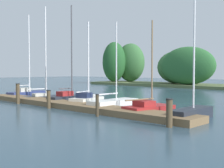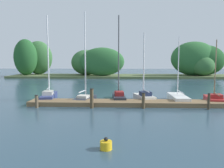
{
  "view_description": "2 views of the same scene",
  "coord_description": "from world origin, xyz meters",
  "px_view_note": "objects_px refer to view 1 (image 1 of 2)",
  "views": [
    {
      "loc": [
        15.79,
        2.08,
        2.47
      ],
      "look_at": [
        2.47,
        15.99,
        1.58
      ],
      "focal_mm": 47.99,
      "sensor_mm": 36.0,
      "label": 1
    },
    {
      "loc": [
        -2.12,
        -3.7,
        3.71
      ],
      "look_at": [
        -2.97,
        16.63,
        1.44
      ],
      "focal_mm": 36.72,
      "sensor_mm": 36.0,
      "label": 2
    }
  ],
  "objects_px": {
    "sailboat_0": "(28,92)",
    "mooring_piling_2": "(49,99)",
    "sailboat_4": "(115,104)",
    "sailboat_2": "(70,97)",
    "sailboat_6": "(193,112)",
    "sailboat_1": "(44,95)",
    "mooring_piling_4": "(169,113)",
    "mooring_piling_1": "(18,94)",
    "sailboat_3": "(88,99)",
    "sailboat_5": "(150,108)",
    "mooring_piling_3": "(97,105)"
  },
  "relations": [
    {
      "from": "sailboat_0",
      "to": "mooring_piling_2",
      "type": "height_order",
      "value": "sailboat_0"
    },
    {
      "from": "sailboat_0",
      "to": "sailboat_4",
      "type": "bearing_deg",
      "value": -101.82
    },
    {
      "from": "sailboat_0",
      "to": "sailboat_2",
      "type": "distance_m",
      "value": 6.31
    },
    {
      "from": "sailboat_6",
      "to": "mooring_piling_2",
      "type": "height_order",
      "value": "sailboat_6"
    },
    {
      "from": "sailboat_1",
      "to": "mooring_piling_4",
      "type": "bearing_deg",
      "value": -90.26
    },
    {
      "from": "mooring_piling_1",
      "to": "mooring_piling_2",
      "type": "relative_size",
      "value": 1.26
    },
    {
      "from": "mooring_piling_2",
      "to": "sailboat_1",
      "type": "bearing_deg",
      "value": 149.17
    },
    {
      "from": "sailboat_3",
      "to": "mooring_piling_2",
      "type": "distance_m",
      "value": 3.09
    },
    {
      "from": "sailboat_2",
      "to": "sailboat_5",
      "type": "xyz_separation_m",
      "value": [
        8.09,
        -0.71,
        -0.1
      ]
    },
    {
      "from": "sailboat_5",
      "to": "mooring_piling_4",
      "type": "xyz_separation_m",
      "value": [
        2.97,
        -2.61,
        0.3
      ]
    },
    {
      "from": "sailboat_3",
      "to": "mooring_piling_2",
      "type": "height_order",
      "value": "sailboat_3"
    },
    {
      "from": "sailboat_2",
      "to": "sailboat_4",
      "type": "distance_m",
      "value": 5.11
    },
    {
      "from": "sailboat_0",
      "to": "sailboat_6",
      "type": "distance_m",
      "value": 17.07
    },
    {
      "from": "sailboat_1",
      "to": "sailboat_4",
      "type": "xyz_separation_m",
      "value": [
        8.04,
        -0.01,
        -0.08
      ]
    },
    {
      "from": "sailboat_2",
      "to": "sailboat_3",
      "type": "height_order",
      "value": "sailboat_2"
    },
    {
      "from": "mooring_piling_1",
      "to": "sailboat_5",
      "type": "bearing_deg",
      "value": 14.49
    },
    {
      "from": "mooring_piling_1",
      "to": "mooring_piling_3",
      "type": "distance_m",
      "value": 8.58
    },
    {
      "from": "sailboat_4",
      "to": "sailboat_1",
      "type": "bearing_deg",
      "value": 90.1
    },
    {
      "from": "sailboat_3",
      "to": "sailboat_5",
      "type": "xyz_separation_m",
      "value": [
        5.88,
        -0.51,
        -0.09
      ]
    },
    {
      "from": "sailboat_6",
      "to": "mooring_piling_2",
      "type": "relative_size",
      "value": 5.78
    },
    {
      "from": "sailboat_6",
      "to": "mooring_piling_3",
      "type": "bearing_deg",
      "value": 121.64
    },
    {
      "from": "sailboat_2",
      "to": "mooring_piling_2",
      "type": "relative_size",
      "value": 6.26
    },
    {
      "from": "sailboat_4",
      "to": "mooring_piling_4",
      "type": "height_order",
      "value": "sailboat_4"
    },
    {
      "from": "sailboat_1",
      "to": "sailboat_5",
      "type": "bearing_deg",
      "value": -80.11
    },
    {
      "from": "sailboat_3",
      "to": "sailboat_4",
      "type": "height_order",
      "value": "sailboat_3"
    },
    {
      "from": "sailboat_3",
      "to": "mooring_piling_3",
      "type": "height_order",
      "value": "sailboat_3"
    },
    {
      "from": "mooring_piling_3",
      "to": "sailboat_5",
      "type": "bearing_deg",
      "value": 61.29
    },
    {
      "from": "sailboat_0",
      "to": "sailboat_2",
      "type": "xyz_separation_m",
      "value": [
        6.31,
        -0.09,
        -0.01
      ]
    },
    {
      "from": "sailboat_2",
      "to": "mooring_piling_2",
      "type": "xyz_separation_m",
      "value": [
        1.88,
        -3.26,
        0.17
      ]
    },
    {
      "from": "mooring_piling_2",
      "to": "mooring_piling_3",
      "type": "xyz_separation_m",
      "value": [
        4.73,
        -0.15,
        0.01
      ]
    },
    {
      "from": "sailboat_1",
      "to": "sailboat_2",
      "type": "distance_m",
      "value": 2.97
    },
    {
      "from": "sailboat_5",
      "to": "mooring_piling_2",
      "type": "distance_m",
      "value": 6.71
    },
    {
      "from": "sailboat_3",
      "to": "mooring_piling_3",
      "type": "bearing_deg",
      "value": -140.07
    },
    {
      "from": "sailboat_0",
      "to": "sailboat_5",
      "type": "xyz_separation_m",
      "value": [
        14.39,
        -0.8,
        -0.11
      ]
    },
    {
      "from": "sailboat_4",
      "to": "sailboat_3",
      "type": "bearing_deg",
      "value": 86.36
    },
    {
      "from": "mooring_piling_1",
      "to": "sailboat_6",
      "type": "bearing_deg",
      "value": 11.52
    },
    {
      "from": "sailboat_0",
      "to": "mooring_piling_4",
      "type": "xyz_separation_m",
      "value": [
        17.37,
        -3.41,
        0.19
      ]
    },
    {
      "from": "sailboat_3",
      "to": "sailboat_4",
      "type": "bearing_deg",
      "value": -107.74
    },
    {
      "from": "sailboat_0",
      "to": "sailboat_2",
      "type": "bearing_deg",
      "value": -100.25
    },
    {
      "from": "sailboat_4",
      "to": "sailboat_5",
      "type": "xyz_separation_m",
      "value": [
        2.99,
        -0.32,
        -0.01
      ]
    },
    {
      "from": "sailboat_1",
      "to": "mooring_piling_3",
      "type": "xyz_separation_m",
      "value": [
        9.55,
        -3.03,
        0.19
      ]
    },
    {
      "from": "sailboat_2",
      "to": "mooring_piling_3",
      "type": "bearing_deg",
      "value": -121.82
    },
    {
      "from": "sailboat_4",
      "to": "mooring_piling_1",
      "type": "distance_m",
      "value": 7.67
    },
    {
      "from": "sailboat_5",
      "to": "mooring_piling_4",
      "type": "height_order",
      "value": "sailboat_5"
    },
    {
      "from": "sailboat_3",
      "to": "sailboat_6",
      "type": "height_order",
      "value": "sailboat_6"
    },
    {
      "from": "sailboat_6",
      "to": "sailboat_2",
      "type": "bearing_deg",
      "value": 84.77
    },
    {
      "from": "sailboat_6",
      "to": "mooring_piling_1",
      "type": "relative_size",
      "value": 4.58
    },
    {
      "from": "mooring_piling_3",
      "to": "sailboat_3",
      "type": "bearing_deg",
      "value": 143.88
    },
    {
      "from": "sailboat_0",
      "to": "mooring_piling_4",
      "type": "distance_m",
      "value": 17.7
    },
    {
      "from": "sailboat_0",
      "to": "mooring_piling_3",
      "type": "xyz_separation_m",
      "value": [
        12.92,
        -3.5,
        0.17
      ]
    }
  ]
}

